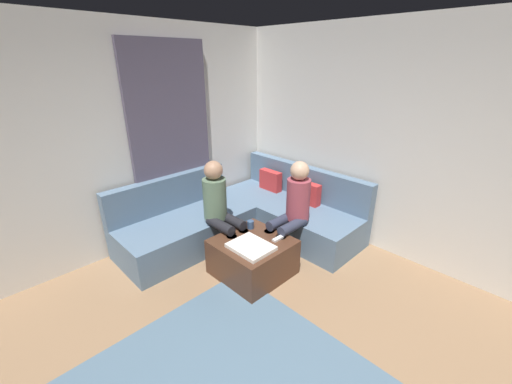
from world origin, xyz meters
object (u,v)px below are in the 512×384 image
person_on_couch_back (293,207)px  person_on_couch_side (220,207)px  ottoman (253,257)px  game_remote (278,238)px  sectional_couch (246,216)px  coffee_mug (251,225)px

person_on_couch_back → person_on_couch_side: size_ratio=1.00×
ottoman → game_remote: bearing=50.7°
person_on_couch_back → ottoman: bearing=82.6°
sectional_couch → game_remote: (0.86, -0.31, 0.15)m
ottoman → person_on_couch_side: 0.70m
sectional_couch → coffee_mug: sectional_couch is taller
sectional_couch → coffee_mug: size_ratio=26.84×
ottoman → coffee_mug: 0.38m
person_on_couch_back → coffee_mug: bearing=53.9°
sectional_couch → game_remote: size_ratio=17.00×
person_on_couch_side → coffee_mug: bearing=121.5°
sectional_couch → game_remote: 0.93m
sectional_couch → ottoman: size_ratio=3.36×
coffee_mug → person_on_couch_side: (-0.32, -0.19, 0.19)m
game_remote → person_on_couch_back: bearing=105.9°
sectional_couch → person_on_couch_side: bearing=-74.8°
coffee_mug → game_remote: size_ratio=0.63×
coffee_mug → game_remote: bearing=5.7°
game_remote → sectional_couch: bearing=160.2°
ottoman → coffee_mug: (-0.22, 0.18, 0.26)m
coffee_mug → person_on_couch_back: size_ratio=0.08×
sectional_couch → person_on_couch_side: person_on_couch_side is taller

